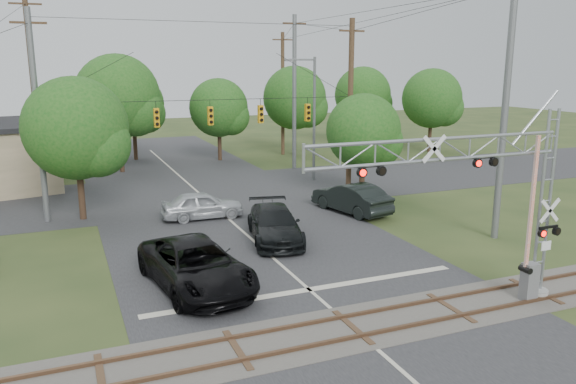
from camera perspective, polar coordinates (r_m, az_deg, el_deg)
name	(u,v)px	position (r m, az deg, el deg)	size (l,w,h in m)	color
ground	(385,357)	(17.81, 9.78, -16.15)	(160.00, 160.00, 0.00)	#293B1B
road_main	(269,255)	(26.06, -1.95, -6.38)	(14.00, 90.00, 0.02)	#262729
road_cross	(198,192)	(39.01, -9.12, -0.04)	(90.00, 12.00, 0.02)	#262729
railroad_track	(353,327)	(19.32, 6.57, -13.51)	(90.00, 3.20, 0.17)	#47413D
crossing_gantry	(482,191)	(20.23, 19.14, 0.06)	(10.16, 0.90, 7.07)	gray
traffic_signal_span	(225,113)	(34.54, -6.39, 8.00)	(19.34, 0.36, 11.50)	slate
pickup_black	(196,265)	(22.36, -9.34, -7.38)	(3.06, 6.63, 1.84)	black
car_dark	(275,224)	(27.92, -1.37, -3.29)	(2.33, 5.74, 1.66)	black
sedan_silver	(202,205)	(32.27, -8.69, -1.31)	(1.85, 4.60, 1.57)	#ACB0B4
suv_dark	(351,198)	(33.37, 6.44, -0.60)	(1.87, 5.38, 1.77)	black
streetlight	(312,113)	(42.02, 2.45, 8.07)	(2.44, 0.25, 9.14)	slate
utility_poles	(235,102)	(38.35, -5.39, 9.14)	(25.24, 29.65, 13.12)	#3F2E1D
treeline	(168,106)	(47.21, -12.05, 8.59)	(56.62, 26.86, 9.46)	#382619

